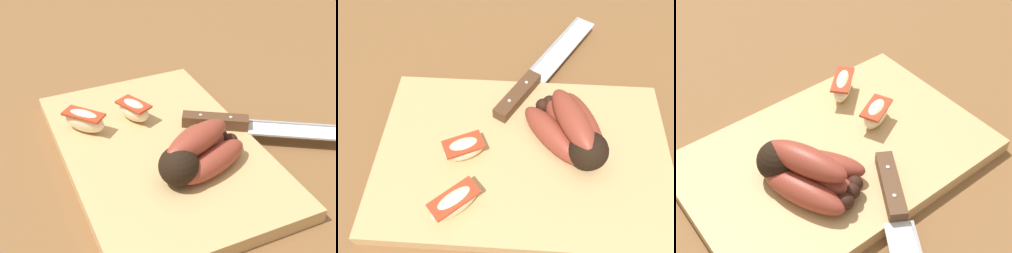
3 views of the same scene
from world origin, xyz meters
The scene contains 6 objects.
ground_plane centered at (0.00, 0.00, 0.00)m, with size 6.00×6.00×0.00m, color brown.
cutting_board centered at (0.00, 0.01, 0.01)m, with size 0.41×0.27×0.02m, color tan.
banana_bunch centered at (0.06, 0.03, 0.04)m, with size 0.13×0.14×0.06m.
chefs_knife centered at (0.01, 0.15, 0.03)m, with size 0.17×0.26×0.02m.
apple_wedge_near centered at (-0.08, -0.08, 0.04)m, with size 0.07×0.06×0.04m.
apple_wedge_middle centered at (-0.08, 0.00, 0.04)m, with size 0.06×0.05×0.03m.
Camera 1 is at (0.50, -0.20, 0.42)m, focal length 50.09 mm.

